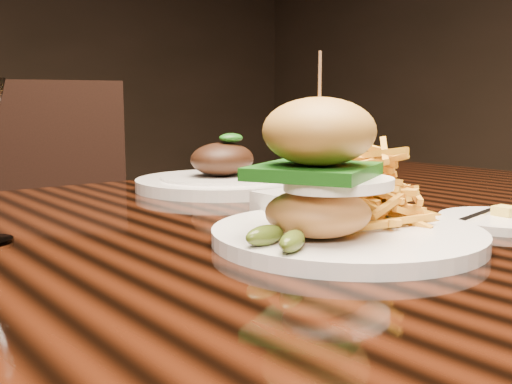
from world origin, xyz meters
TOP-DOWN VIEW (x-y plane):
  - dining_table at (0.00, 0.00)m, footprint 1.60×0.90m
  - burger_plate at (0.04, -0.15)m, footprint 0.28×0.28m
  - side_saucer at (0.25, -0.20)m, footprint 0.14×0.14m
  - ramekin at (0.08, -0.03)m, footprint 0.10×0.10m
  - far_dish at (0.17, 0.25)m, footprint 0.29×0.29m
  - chair_far at (0.06, 0.89)m, footprint 0.58×0.59m

SIDE VIEW (x-z plane):
  - chair_far at x=0.06m, z-range 0.06..1.01m
  - dining_table at x=0.00m, z-range 0.30..1.05m
  - side_saucer at x=0.25m, z-range 0.74..0.77m
  - ramekin at x=0.08m, z-range 0.75..0.79m
  - far_dish at x=0.17m, z-range 0.72..0.81m
  - burger_plate at x=0.04m, z-range 0.71..0.90m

